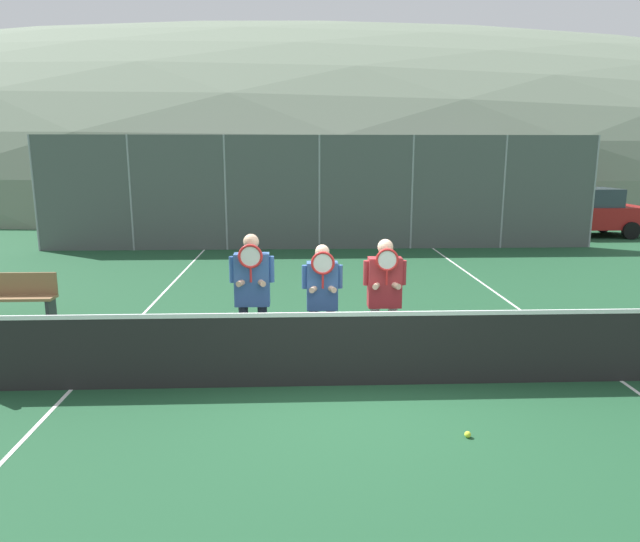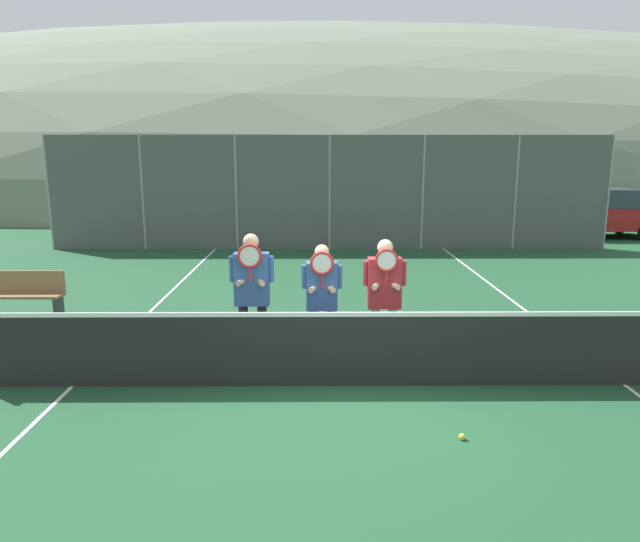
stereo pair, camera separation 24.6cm
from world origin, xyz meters
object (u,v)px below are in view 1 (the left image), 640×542
object	(u,v)px
player_leftmost	(252,290)
tennis_ball_on_court	(468,434)
car_left_of_center	(306,212)
bench_courtside	(6,295)
car_center	(440,210)
car_far_left	(160,211)
player_center_right	(384,292)
car_right_of_center	(578,211)
player_center_left	(322,296)

from	to	relation	value
player_leftmost	tennis_ball_on_court	xyz separation A→B (m)	(2.39, -2.07, -1.08)
car_left_of_center	bench_courtside	bearing A→B (deg)	-118.58
car_center	tennis_ball_on_court	world-z (taller)	car_center
tennis_ball_on_court	car_far_left	bearing A→B (deg)	114.14
player_leftmost	car_left_of_center	size ratio (longest dim) A/B	0.45
player_center_right	bench_courtside	distance (m)	6.83
car_center	car_right_of_center	size ratio (longest dim) A/B	0.89
car_center	bench_courtside	distance (m)	14.37
car_right_of_center	tennis_ball_on_court	world-z (taller)	car_right_of_center
player_center_right	tennis_ball_on_court	xyz separation A→B (m)	(0.59, -2.06, -1.03)
player_center_right	car_right_of_center	distance (m)	15.29
car_left_of_center	tennis_ball_on_court	bearing A→B (deg)	-84.29
bench_courtside	tennis_ball_on_court	distance (m)	8.29
player_center_right	car_right_of_center	world-z (taller)	player_center_right
player_center_left	bench_courtside	bearing A→B (deg)	156.04
car_center	tennis_ball_on_court	size ratio (longest dim) A/B	59.47
car_center	car_left_of_center	bearing A→B (deg)	-179.32
player_center_left	car_center	world-z (taller)	car_center
tennis_ball_on_court	bench_courtside	bearing A→B (deg)	146.76
car_left_of_center	car_right_of_center	distance (m)	9.71
car_right_of_center	tennis_ball_on_court	size ratio (longest dim) A/B	66.54
car_center	player_leftmost	bearing A→B (deg)	-114.36
car_far_left	car_right_of_center	size ratio (longest dim) A/B	1.04
car_right_of_center	bench_courtside	size ratio (longest dim) A/B	2.62
player_leftmost	tennis_ball_on_court	distance (m)	3.34
car_right_of_center	car_left_of_center	bearing A→B (deg)	179.75
player_leftmost	car_left_of_center	world-z (taller)	player_leftmost
player_center_left	car_left_of_center	world-z (taller)	player_center_left
player_center_right	bench_courtside	world-z (taller)	player_center_right
car_far_left	bench_courtside	bearing A→B (deg)	-92.10
player_center_right	tennis_ball_on_court	bearing A→B (deg)	-73.98
car_right_of_center	car_center	bearing A→B (deg)	178.86
bench_courtside	car_far_left	bearing A→B (deg)	87.90
car_far_left	car_left_of_center	bearing A→B (deg)	-0.56
car_left_of_center	player_center_right	bearing A→B (deg)	-86.04
player_leftmost	car_far_left	bearing A→B (deg)	108.38
bench_courtside	tennis_ball_on_court	bearing A→B (deg)	-33.24
car_far_left	car_left_of_center	size ratio (longest dim) A/B	1.14
car_left_of_center	car_far_left	bearing A→B (deg)	179.44
player_center_left	player_center_right	world-z (taller)	player_center_right
player_center_right	car_center	distance (m)	13.16
car_center	tennis_ball_on_court	bearing A→B (deg)	-102.71
player_leftmost	car_left_of_center	bearing A→B (deg)	85.76
player_center_left	car_right_of_center	bearing A→B (deg)	52.07
car_right_of_center	bench_courtside	bearing A→B (deg)	-146.64
player_leftmost	car_center	xyz separation A→B (m)	(5.68, 12.56, -0.18)
tennis_ball_on_court	player_center_left	bearing A→B (deg)	124.40
car_center	bench_courtside	bearing A→B (deg)	-135.37
car_right_of_center	player_leftmost	bearing A→B (deg)	-130.49
car_far_left	car_center	world-z (taller)	car_far_left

